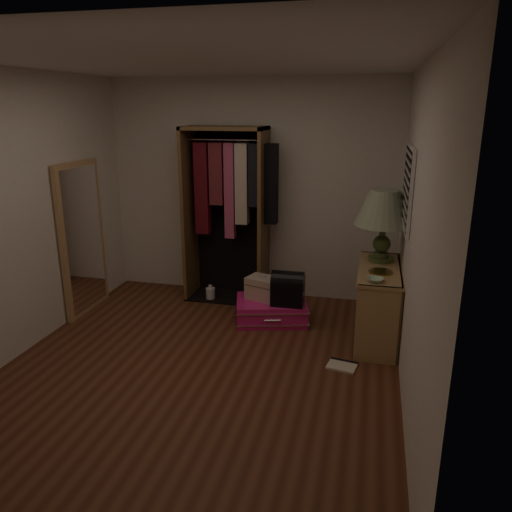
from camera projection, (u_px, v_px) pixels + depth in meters
name	position (u px, v px, depth m)	size (l,w,h in m)	color
ground	(200.00, 368.00, 4.50)	(4.00, 4.00, 0.00)	#532917
room_walls	(204.00, 204.00, 4.09)	(3.52, 4.02, 2.60)	silver
console_bookshelf	(377.00, 300.00, 5.02)	(0.42, 1.12, 0.75)	#AB8352
open_wardrobe	(231.00, 199.00, 5.83)	(1.09, 0.50, 2.05)	brown
floor_mirror	(82.00, 239.00, 5.56)	(0.06, 0.80, 1.70)	tan
pink_suitcase	(271.00, 310.00, 5.47)	(0.89, 0.74, 0.24)	#E11B79
train_case	(264.00, 288.00, 5.45)	(0.42, 0.35, 0.26)	#BAA78E
black_bag	(288.00, 287.00, 5.27)	(0.35, 0.23, 0.37)	black
table_lamp	(384.00, 210.00, 4.94)	(0.64, 0.64, 0.73)	#3C4E25
brass_tray	(381.00, 272.00, 4.74)	(0.24, 0.24, 0.01)	#AC8642
ceramic_bowl	(375.00, 280.00, 4.48)	(0.15, 0.15, 0.04)	#ABCDAB
white_jug	(210.00, 294.00, 6.06)	(0.11, 0.11, 0.19)	white
floor_book	(342.00, 365.00, 4.53)	(0.29, 0.25, 0.02)	beige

